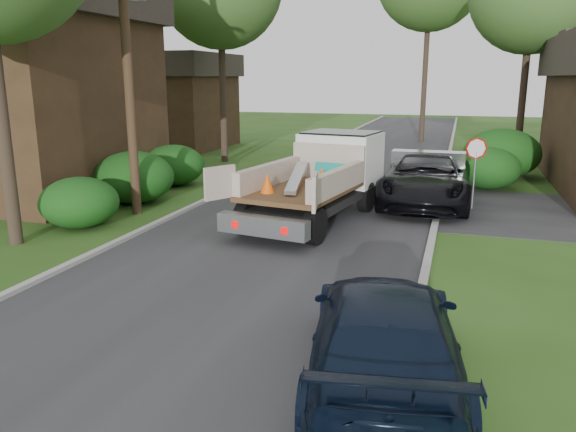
{
  "coord_description": "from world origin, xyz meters",
  "views": [
    {
      "loc": [
        4.66,
        -10.94,
        4.42
      ],
      "look_at": [
        0.84,
        1.52,
        1.2
      ],
      "focal_mm": 35.0,
      "sensor_mm": 36.0,
      "label": 1
    }
  ],
  "objects_px": {
    "utility_pole": "(127,53)",
    "house_left_near": "(9,81)",
    "black_pickup": "(426,179)",
    "navy_suv": "(384,335)",
    "house_left_far": "(168,100)",
    "stop_sign": "(476,158)",
    "flatbed_truck": "(326,172)"
  },
  "relations": [
    {
      "from": "utility_pole",
      "to": "navy_suv",
      "type": "distance_m",
      "value": 13.22
    },
    {
      "from": "black_pickup",
      "to": "house_left_far",
      "type": "bearing_deg",
      "value": 143.32
    },
    {
      "from": "utility_pole",
      "to": "house_left_far",
      "type": "relative_size",
      "value": 1.32
    },
    {
      "from": "flatbed_truck",
      "to": "navy_suv",
      "type": "xyz_separation_m",
      "value": [
        3.26,
        -10.1,
        -0.66
      ]
    },
    {
      "from": "stop_sign",
      "to": "black_pickup",
      "type": "xyz_separation_m",
      "value": [
        -1.6,
        0.33,
        -0.87
      ]
    },
    {
      "from": "stop_sign",
      "to": "flatbed_truck",
      "type": "distance_m",
      "value": 5.18
    },
    {
      "from": "house_left_far",
      "to": "navy_suv",
      "type": "distance_m",
      "value": 30.76
    },
    {
      "from": "utility_pole",
      "to": "house_left_near",
      "type": "height_order",
      "value": "utility_pole"
    },
    {
      "from": "stop_sign",
      "to": "house_left_far",
      "type": "relative_size",
      "value": 0.33
    },
    {
      "from": "stop_sign",
      "to": "navy_suv",
      "type": "xyz_separation_m",
      "value": [
        -1.4,
        -12.34,
        -1.01
      ]
    },
    {
      "from": "navy_suv",
      "to": "house_left_near",
      "type": "bearing_deg",
      "value": -41.66
    },
    {
      "from": "flatbed_truck",
      "to": "navy_suv",
      "type": "distance_m",
      "value": 10.63
    },
    {
      "from": "stop_sign",
      "to": "utility_pole",
      "type": "distance_m",
      "value": 11.91
    },
    {
      "from": "flatbed_truck",
      "to": "utility_pole",
      "type": "bearing_deg",
      "value": -154.18
    },
    {
      "from": "house_left_near",
      "to": "house_left_far",
      "type": "bearing_deg",
      "value": 95.71
    },
    {
      "from": "stop_sign",
      "to": "flatbed_truck",
      "type": "bearing_deg",
      "value": -154.38
    },
    {
      "from": "black_pickup",
      "to": "navy_suv",
      "type": "height_order",
      "value": "black_pickup"
    },
    {
      "from": "house_left_far",
      "to": "flatbed_truck",
      "type": "relative_size",
      "value": 1.04
    },
    {
      "from": "stop_sign",
      "to": "flatbed_truck",
      "type": "relative_size",
      "value": 0.34
    },
    {
      "from": "house_left_near",
      "to": "stop_sign",
      "type": "bearing_deg",
      "value": 6.63
    },
    {
      "from": "house_left_near",
      "to": "black_pickup",
      "type": "xyz_separation_m",
      "value": [
        15.6,
        2.33,
        -3.37
      ]
    },
    {
      "from": "stop_sign",
      "to": "black_pickup",
      "type": "bearing_deg",
      "value": 168.25
    },
    {
      "from": "utility_pole",
      "to": "flatbed_truck",
      "type": "distance_m",
      "value": 7.31
    },
    {
      "from": "utility_pole",
      "to": "house_left_near",
      "type": "relative_size",
      "value": 1.03
    },
    {
      "from": "stop_sign",
      "to": "house_left_near",
      "type": "distance_m",
      "value": 17.5
    },
    {
      "from": "stop_sign",
      "to": "flatbed_truck",
      "type": "height_order",
      "value": "flatbed_truck"
    },
    {
      "from": "navy_suv",
      "to": "utility_pole",
      "type": "bearing_deg",
      "value": -50.34
    },
    {
      "from": "stop_sign",
      "to": "navy_suv",
      "type": "distance_m",
      "value": 12.46
    },
    {
      "from": "utility_pole",
      "to": "house_left_near",
      "type": "distance_m",
      "value": 6.88
    },
    {
      "from": "house_left_near",
      "to": "flatbed_truck",
      "type": "bearing_deg",
      "value": -1.08
    },
    {
      "from": "black_pickup",
      "to": "navy_suv",
      "type": "relative_size",
      "value": 1.23
    },
    {
      "from": "utility_pole",
      "to": "house_left_far",
      "type": "distance_m",
      "value": 18.93
    }
  ]
}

